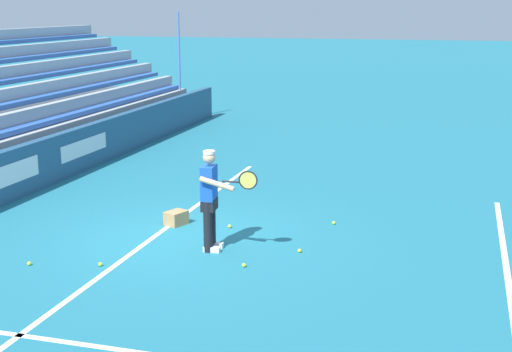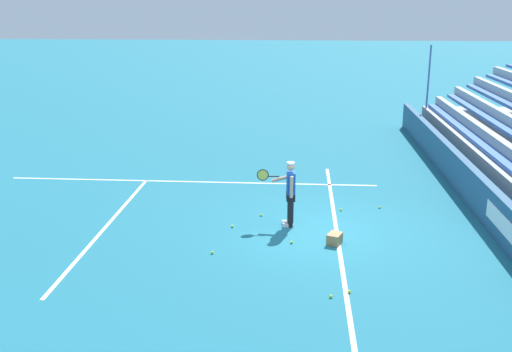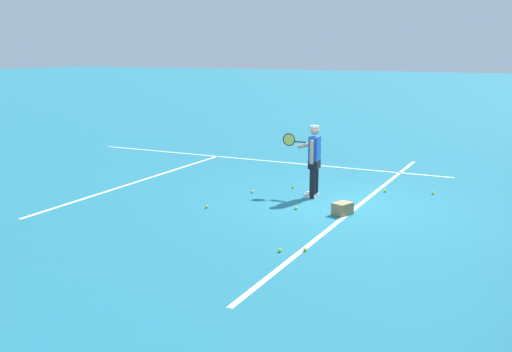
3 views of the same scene
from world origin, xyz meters
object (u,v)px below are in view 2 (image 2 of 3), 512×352
Objects in this scene: tennis_ball_on_baseline at (212,253)px; tennis_ball_far_left at (341,210)px; tennis_ball_near_player at (261,215)px; tennis_ball_toward_net at (292,242)px; tennis_ball_stray_back at (232,226)px; tennis_ball_by_box at (380,207)px; ball_box_cardboard at (335,239)px; tennis_ball_far_right at (349,292)px; tennis_ball_midcourt at (331,296)px; tennis_player at (290,193)px.

tennis_ball_on_baseline is 1.00× the size of tennis_ball_far_left.
tennis_ball_toward_net is at bearing -155.40° from tennis_ball_near_player.
tennis_ball_stray_back is 1.00× the size of tennis_ball_on_baseline.
tennis_ball_stray_back is at bearing 58.21° from tennis_ball_toward_net.
tennis_ball_by_box is 1.00× the size of tennis_ball_stray_back.
tennis_ball_far_left is (2.41, -0.31, -0.10)m from ball_box_cardboard.
tennis_ball_far_right is at bearing -119.82° from tennis_ball_on_baseline.
tennis_ball_far_left is at bearing -7.26° from ball_box_cardboard.
tennis_ball_far_left is (2.48, -1.35, 0.00)m from tennis_ball_toward_net.
tennis_ball_midcourt is (-4.61, -1.69, 0.00)m from tennis_ball_near_player.
tennis_ball_midcourt is (-2.73, -0.82, 0.00)m from tennis_ball_toward_net.
tennis_ball_by_box and tennis_ball_on_baseline have the same top height.
tennis_player is 1.33m from tennis_ball_near_player.
ball_box_cardboard is 6.06× the size of tennis_ball_by_box.
tennis_ball_near_player and tennis_ball_midcourt have the same top height.
tennis_ball_near_player is (0.64, 0.78, -0.86)m from tennis_player.
tennis_ball_toward_net and tennis_ball_near_player have the same top height.
tennis_player is at bearing 121.03° from tennis_ball_by_box.
tennis_ball_near_player is at bearing 104.92° from tennis_ball_by_box.
tennis_ball_toward_net and tennis_ball_by_box have the same top height.
ball_box_cardboard is at bearing -133.61° from tennis_ball_near_player.
tennis_ball_far_right is 4.98m from tennis_ball_far_left.
tennis_ball_by_box is (1.53, -2.54, -0.86)m from tennis_player.
tennis_ball_stray_back is at bearing 32.84° from tennis_ball_midcourt.
ball_box_cardboard reaches higher than tennis_ball_by_box.
tennis_ball_on_baseline is at bearing 129.49° from tennis_ball_by_box.
tennis_ball_on_baseline is (-3.53, 4.28, 0.00)m from tennis_ball_by_box.
tennis_ball_toward_net is 1.98m from tennis_ball_on_baseline.
ball_box_cardboard is (-1.17, -1.12, -0.76)m from tennis_player.
tennis_ball_stray_back is 1.15m from tennis_ball_near_player.
tennis_ball_on_baseline is 1.00× the size of tennis_ball_far_right.
tennis_ball_toward_net is 1.00× the size of tennis_ball_stray_back.
tennis_ball_stray_back is 1.00× the size of tennis_ball_near_player.
tennis_ball_by_box and tennis_ball_stray_back have the same top height.
tennis_ball_on_baseline is 4.54m from tennis_ball_far_left.
tennis_ball_far_left is at bearing 104.57° from tennis_ball_by_box.
tennis_ball_near_player is 2.29m from tennis_ball_far_left.
tennis_ball_stray_back is (-1.81, 4.01, 0.00)m from tennis_ball_by_box.
tennis_ball_by_box is at bearing -16.52° from tennis_ball_midcourt.
tennis_ball_far_left is (1.24, -1.43, -0.86)m from tennis_player.
tennis_ball_far_left is (-0.29, 1.11, 0.00)m from tennis_ball_by_box.
tennis_ball_stray_back is 1.00× the size of tennis_ball_midcourt.
tennis_ball_stray_back and tennis_ball_far_left have the same top height.
tennis_ball_midcourt is (-0.23, 0.38, 0.00)m from tennis_ball_far_right.
tennis_ball_on_baseline is at bearing 159.93° from tennis_ball_near_player.
tennis_ball_near_player is 4.91m from tennis_ball_midcourt.
tennis_ball_toward_net is 3.70m from tennis_ball_by_box.
tennis_ball_near_player is at bearing -36.94° from tennis_ball_stray_back.
tennis_player reaches higher than tennis_ball_near_player.
tennis_ball_far_right is at bearing -58.52° from tennis_ball_midcourt.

